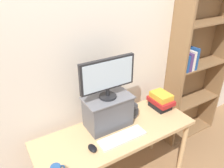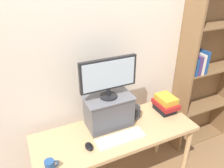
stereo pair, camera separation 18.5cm
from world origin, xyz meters
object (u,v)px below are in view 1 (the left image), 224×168
bookshelf_unit (195,63)px  computer_monitor (108,76)px  desk (116,138)px  riser_box (108,111)px  keyboard (122,137)px  desk_speaker (133,110)px  computer_mouse (92,148)px  book_stack (161,101)px

bookshelf_unit → computer_monitor: 1.40m
desk → riser_box: size_ratio=3.42×
keyboard → desk_speaker: desk_speaker is taller
computer_mouse → riser_box: bearing=37.8°
computer_monitor → keyboard: computer_monitor is taller
bookshelf_unit → desk_speaker: (-1.09, -0.17, -0.22)m
desk → computer_mouse: size_ratio=14.73×
desk_speaker → computer_mouse: bearing=-160.1°
computer_mouse → book_stack: book_stack is taller
riser_box → book_stack: riser_box is taller
desk → keyboard: keyboard is taller
riser_box → bookshelf_unit: bearing=6.4°
computer_mouse → desk_speaker: (0.57, 0.21, 0.05)m
desk → bookshelf_unit: bearing=11.4°
desk → desk_speaker: size_ratio=11.10×
bookshelf_unit → riser_box: (-1.38, -0.15, -0.13)m
keyboard → desk_speaker: bearing=38.5°
computer_monitor → computer_mouse: size_ratio=5.06×
riser_box → keyboard: bearing=-88.4°
desk → book_stack: (0.63, 0.08, 0.18)m
riser_box → desk_speaker: size_ratio=3.25×
keyboard → book_stack: 0.67m
computer_monitor → desk_speaker: size_ratio=3.81×
desk → bookshelf_unit: bookshelf_unit is taller
desk → keyboard: size_ratio=3.42×
computer_mouse → computer_monitor: bearing=37.6°
desk → keyboard: 0.15m
book_stack → riser_box: bearing=176.6°
keyboard → riser_box: bearing=91.6°
riser_box → computer_mouse: 0.39m
keyboard → desk_speaker: (0.28, 0.23, 0.06)m
desk → book_stack: size_ratio=5.83×
computer_monitor → keyboard: bearing=-88.4°
bookshelf_unit → computer_mouse: 1.72m
keyboard → computer_monitor: bearing=91.6°
keyboard → computer_mouse: computer_mouse is taller
computer_monitor → desk_speaker: 0.54m
desk → computer_monitor: (-0.01, 0.12, 0.62)m
desk → book_stack: book_stack is taller
desk → riser_box: bearing=96.8°
riser_box → desk: bearing=-83.2°
computer_monitor → book_stack: bearing=-3.2°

